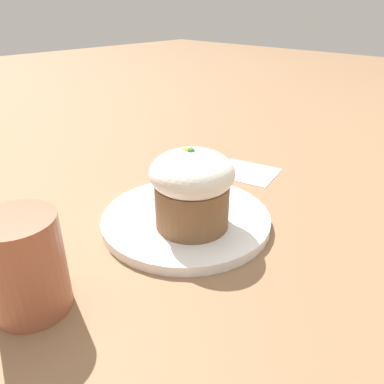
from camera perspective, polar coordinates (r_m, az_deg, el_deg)
The scene contains 6 objects.
ground_plane at distance 0.53m, azimuth -0.91°, elevation -4.74°, with size 4.00×4.00×0.00m, color #846042.
dessert_plate at distance 0.52m, azimuth -0.92°, elevation -4.11°, with size 0.23×0.23×0.01m.
carrot_cake at distance 0.47m, azimuth -0.00°, elevation 0.67°, with size 0.11×0.11×0.11m.
spoon at distance 0.52m, azimuth -2.77°, elevation -2.96°, with size 0.12×0.05×0.01m.
coffee_cup at distance 0.40m, azimuth -24.33°, elevation -9.85°, with size 0.10×0.08×0.10m.
paper_napkin at distance 0.69m, azimuth 8.31°, elevation 3.07°, with size 0.12×0.11×0.00m.
Camera 1 is at (-0.31, 0.32, 0.28)m, focal length 35.00 mm.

